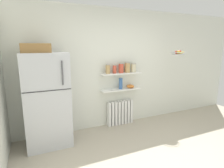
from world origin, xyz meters
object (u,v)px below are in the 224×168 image
Objects in this scene: radiator at (120,113)px; vase at (121,84)px; refrigerator at (46,98)px; storage_jar_4 at (134,68)px; shelf_bowl at (130,86)px; hanging_fruit_basket at (178,53)px; storage_jar_3 at (127,67)px; storage_jar_2 at (121,68)px; storage_jar_0 at (108,69)px; storage_jar_1 at (115,69)px.

vase reaches higher than radiator.
refrigerator is 9.04× the size of storage_jar_4.
vase is 1.42× the size of shelf_bowl.
storage_jar_3 is at bearing 163.63° from hanging_fruit_basket.
storage_jar_4 is at bearing 0.00° from storage_jar_3.
refrigerator is at bearing -172.46° from storage_jar_2.
storage_jar_0 is 0.90× the size of storage_jar_3.
refrigerator is 3.01m from hanging_fruit_basket.
storage_jar_2 reaches higher than storage_jar_4.
hanging_fruit_basket reaches higher than storage_jar_0.
storage_jar_4 is at bearing 0.00° from shelf_bowl.
storage_jar_2 is at bearing 165.54° from hanging_fruit_basket.
storage_jar_3 is at bearing 0.00° from storage_jar_1.
radiator is 3.23× the size of storage_jar_1.
refrigerator is 1.68m from storage_jar_2.
hanging_fruit_basket is at bearing -16.37° from storage_jar_3.
radiator is at bearing 90.00° from storage_jar_2.
vase is at bearing -180.00° from storage_jar_3.
storage_jar_1 is 0.37m from vase.
storage_jar_1 is 1.10× the size of shelf_bowl.
shelf_bowl reaches higher than radiator.
shelf_bowl is (0.25, 0.00, -0.08)m from vase.
storage_jar_3 reaches higher than storage_jar_0.
refrigerator reaches higher than vase.
storage_jar_3 reaches higher than shelf_bowl.
storage_jar_0 is 0.70m from shelf_bowl.
shelf_bowl is at bearing 0.00° from vase.
storage_jar_1 is at bearing -180.00° from storage_jar_3.
radiator is at bearing 174.58° from storage_jar_4.
hanging_fruit_basket reaches higher than storage_jar_2.
storage_jar_1 is 0.78× the size of vase.
refrigerator is 1.73m from radiator.
refrigerator is at bearing -173.13° from storage_jar_3.
radiator is 1.09m from storage_jar_4.
vase is (-0.16, -0.00, -0.35)m from storage_jar_3.
storage_jar_3 reaches higher than storage_jar_2.
radiator is 2.50× the size of vase.
hanging_fruit_basket is at bearing -15.69° from radiator.
storage_jar_0 reaches higher than shelf_bowl.
storage_jar_1 is 0.87× the size of storage_jar_2.
storage_jar_1 is (1.45, 0.21, 0.43)m from refrigerator.
storage_jar_2 is (1.61, 0.21, 0.45)m from refrigerator.
storage_jar_3 is 0.92× the size of vase.
storage_jar_4 is 0.82× the size of vase.
vase is 1.51m from hanging_fruit_basket.
storage_jar_2 reaches higher than shelf_bowl.
radiator is 1.09m from storage_jar_0.
shelf_bowl is at bearing 0.00° from storage_jar_1.
refrigerator reaches higher than storage_jar_0.
storage_jar_3 is at bearing 0.00° from vase.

